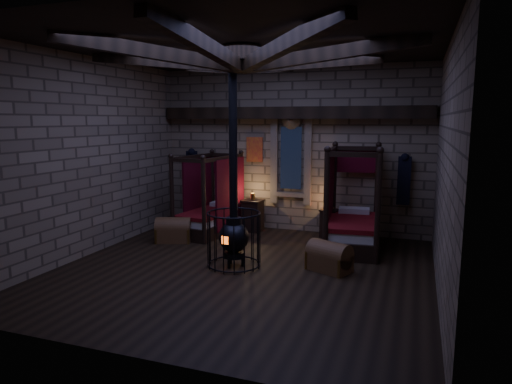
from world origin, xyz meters
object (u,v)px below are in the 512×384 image
(bed_right, at_px, (353,223))
(stove, at_px, (234,234))
(trunk_left, at_px, (174,231))
(bed_left, at_px, (210,214))
(trunk_right, at_px, (329,258))

(bed_right, bearing_deg, stove, -139.00)
(trunk_left, bearing_deg, bed_right, -6.75)
(bed_left, relative_size, stove, 0.50)
(bed_left, relative_size, trunk_right, 2.16)
(trunk_left, distance_m, trunk_right, 3.98)
(bed_right, bearing_deg, bed_left, 172.11)
(bed_left, height_order, stove, stove)
(bed_left, bearing_deg, bed_right, 4.95)
(bed_right, height_order, stove, stove)
(trunk_left, relative_size, trunk_right, 1.01)
(trunk_right, bearing_deg, trunk_left, -169.51)
(bed_left, relative_size, bed_right, 0.90)
(bed_right, distance_m, stove, 2.95)
(bed_right, height_order, trunk_right, bed_right)
(trunk_left, bearing_deg, trunk_right, -32.15)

